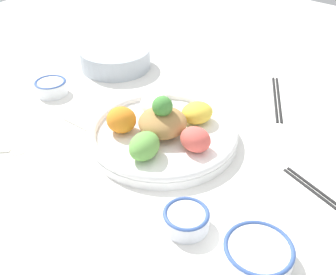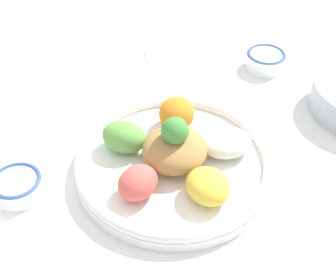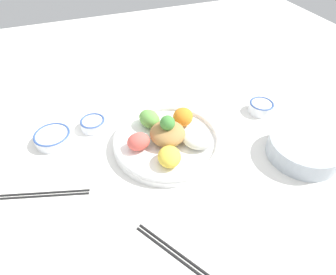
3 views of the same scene
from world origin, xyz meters
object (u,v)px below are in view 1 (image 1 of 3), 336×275
at_px(sauce_bowl_dark, 186,219).
at_px(serving_spoon_extra, 67,118).
at_px(salad_platter, 162,130).
at_px(serving_spoon_main, 7,150).
at_px(chopsticks_pair_near, 335,204).
at_px(rice_bowl_blue, 258,252).
at_px(chopsticks_pair_far, 277,98).
at_px(side_serving_bowl, 115,57).
at_px(sauce_bowl_red, 51,87).

xyz_separation_m(sauce_bowl_dark, serving_spoon_extra, (0.07, 0.44, -0.02)).
xyz_separation_m(salad_platter, serving_spoon_main, (-0.26, 0.22, -0.02)).
xyz_separation_m(sauce_bowl_dark, chopsticks_pair_near, (0.22, -0.17, -0.02)).
bearing_deg(sauce_bowl_dark, rice_bowl_blue, -80.66).
distance_m(sauce_bowl_dark, chopsticks_pair_far, 0.51).
height_order(rice_bowl_blue, sauce_bowl_dark, same).
bearing_deg(side_serving_bowl, serving_spoon_main, -162.61).
height_order(sauce_bowl_red, chopsticks_pair_near, sauce_bowl_red).
relative_size(sauce_bowl_dark, chopsticks_pair_far, 0.39).
bearing_deg(chopsticks_pair_far, chopsticks_pair_near, -167.51).
bearing_deg(chopsticks_pair_near, rice_bowl_blue, -85.96).
distance_m(sauce_bowl_dark, chopsticks_pair_near, 0.28).
height_order(chopsticks_pair_near, chopsticks_pair_far, same).
bearing_deg(salad_platter, sauce_bowl_dark, -128.33).
distance_m(sauce_bowl_dark, serving_spoon_extra, 0.44).
height_order(salad_platter, serving_spoon_extra, salad_platter).
relative_size(sauce_bowl_dark, serving_spoon_extra, 0.59).
height_order(side_serving_bowl, chopsticks_pair_far, side_serving_bowl).
xyz_separation_m(rice_bowl_blue, chopsticks_pair_far, (0.48, 0.23, -0.02)).
bearing_deg(salad_platter, sauce_bowl_red, 96.57).
relative_size(rice_bowl_blue, chopsticks_pair_far, 0.53).
height_order(sauce_bowl_red, side_serving_bowl, side_serving_bowl).
bearing_deg(chopsticks_pair_near, salad_platter, -154.59).
bearing_deg(rice_bowl_blue, sauce_bowl_dark, 99.34).
height_order(sauce_bowl_red, sauce_bowl_dark, sauce_bowl_red).
xyz_separation_m(rice_bowl_blue, serving_spoon_main, (-0.12, 0.56, -0.02)).
bearing_deg(chopsticks_pair_near, side_serving_bowl, -173.28).
relative_size(salad_platter, sauce_bowl_red, 3.98).
bearing_deg(serving_spoon_extra, serving_spoon_main, -91.40).
distance_m(salad_platter, chopsticks_pair_near, 0.38).
bearing_deg(serving_spoon_main, salad_platter, -174.94).
height_order(salad_platter, side_serving_bowl, salad_platter).
xyz_separation_m(rice_bowl_blue, side_serving_bowl, (0.33, 0.70, 0.01)).
xyz_separation_m(rice_bowl_blue, sauce_bowl_dark, (-0.02, 0.13, 0.00)).
distance_m(sauce_bowl_red, chopsticks_pair_near, 0.76).
xyz_separation_m(sauce_bowl_dark, side_serving_bowl, (0.35, 0.57, 0.01)).
bearing_deg(salad_platter, chopsticks_pair_far, -16.61).
bearing_deg(chopsticks_pair_far, sauce_bowl_dark, 159.41).
relative_size(sauce_bowl_red, serving_spoon_main, 0.87).
bearing_deg(side_serving_bowl, chopsticks_pair_near, -99.45).
relative_size(sauce_bowl_red, side_serving_bowl, 0.40).
distance_m(side_serving_bowl, serving_spoon_main, 0.47).
xyz_separation_m(chopsticks_pair_near, chopsticks_pair_far, (0.28, 0.28, 0.00)).
relative_size(sauce_bowl_dark, chopsticks_pair_near, 0.34).
xyz_separation_m(salad_platter, sauce_bowl_red, (-0.04, 0.37, -0.01)).
relative_size(rice_bowl_blue, sauce_bowl_dark, 1.38).
distance_m(salad_platter, serving_spoon_extra, 0.25).
bearing_deg(serving_spoon_main, chopsticks_pair_far, -162.57).
bearing_deg(chopsticks_pair_near, sauce_bowl_red, -155.91).
height_order(sauce_bowl_red, rice_bowl_blue, sauce_bowl_red).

